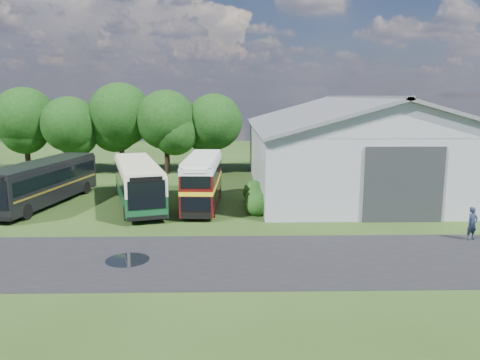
{
  "coord_description": "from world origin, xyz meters",
  "views": [
    {
      "loc": [
        3.74,
        -25.67,
        8.22
      ],
      "look_at": [
        4.43,
        8.0,
        2.12
      ],
      "focal_mm": 35.0,
      "sensor_mm": 36.0,
      "label": 1
    }
  ],
  "objects_px": {
    "storage_shed": "(356,141)",
    "bus_dark_single": "(43,182)",
    "visitor_a": "(472,224)",
    "bus_green_single": "(138,182)",
    "bus_maroon_double": "(203,182)"
  },
  "relations": [
    {
      "from": "bus_green_single",
      "to": "visitor_a",
      "type": "xyz_separation_m",
      "value": [
        20.88,
        -9.18,
        -0.79
      ]
    },
    {
      "from": "bus_dark_single",
      "to": "visitor_a",
      "type": "relative_size",
      "value": 6.39
    },
    {
      "from": "storage_shed",
      "to": "bus_maroon_double",
      "type": "bearing_deg",
      "value": -150.55
    },
    {
      "from": "bus_green_single",
      "to": "bus_dark_single",
      "type": "distance_m",
      "value": 7.19
    },
    {
      "from": "bus_green_single",
      "to": "visitor_a",
      "type": "bearing_deg",
      "value": -40.16
    },
    {
      "from": "storage_shed",
      "to": "bus_green_single",
      "type": "distance_m",
      "value": 19.65
    },
    {
      "from": "bus_maroon_double",
      "to": "visitor_a",
      "type": "height_order",
      "value": "bus_maroon_double"
    },
    {
      "from": "bus_green_single",
      "to": "bus_maroon_double",
      "type": "bearing_deg",
      "value": -24.6
    },
    {
      "from": "bus_green_single",
      "to": "bus_maroon_double",
      "type": "height_order",
      "value": "bus_maroon_double"
    },
    {
      "from": "bus_green_single",
      "to": "visitor_a",
      "type": "distance_m",
      "value": 22.82
    },
    {
      "from": "bus_maroon_double",
      "to": "bus_dark_single",
      "type": "bearing_deg",
      "value": 177.99
    },
    {
      "from": "bus_green_single",
      "to": "bus_maroon_double",
      "type": "distance_m",
      "value": 4.99
    },
    {
      "from": "storage_shed",
      "to": "visitor_a",
      "type": "bearing_deg",
      "value": -80.74
    },
    {
      "from": "bus_maroon_double",
      "to": "visitor_a",
      "type": "xyz_separation_m",
      "value": [
        15.94,
        -8.47,
        -0.95
      ]
    },
    {
      "from": "storage_shed",
      "to": "bus_dark_single",
      "type": "height_order",
      "value": "storage_shed"
    }
  ]
}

